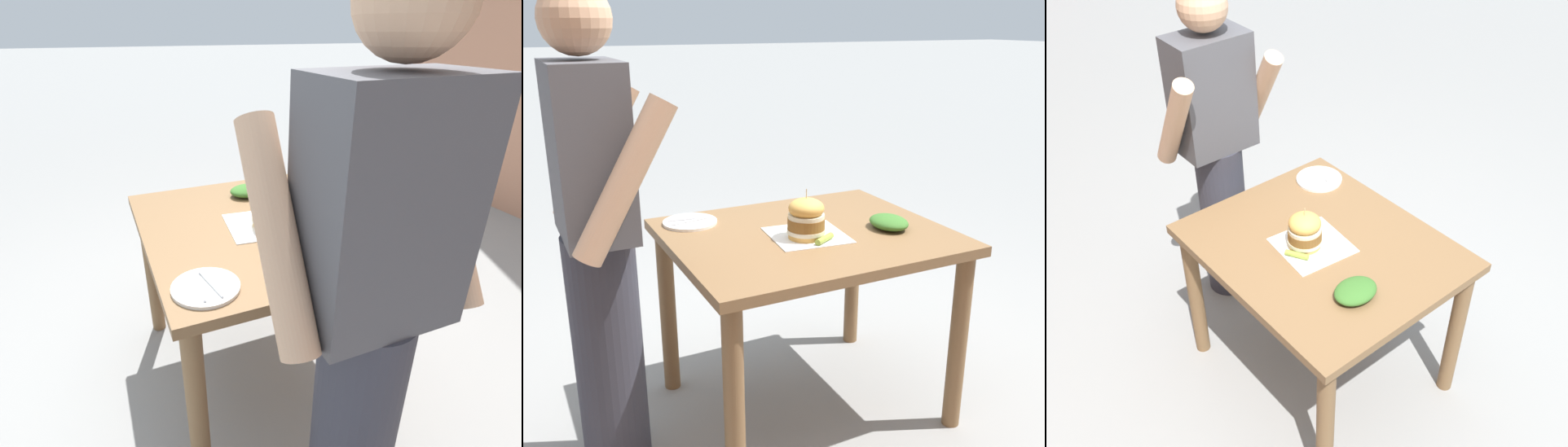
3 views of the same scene
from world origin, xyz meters
TOP-DOWN VIEW (x-y plane):
  - ground_plane at (0.00, 0.00)m, footprint 80.00×80.00m
  - patio_table at (0.00, 0.00)m, footprint 0.89×1.06m
  - serving_paper at (-0.04, 0.02)m, footprint 0.31×0.31m
  - sandwich at (-0.06, 0.04)m, footprint 0.15×0.15m
  - pickle_spear at (-0.14, 0.00)m, footprint 0.07×0.10m
  - side_plate_with_forks at (0.30, 0.38)m, footprint 0.22×0.22m
  - side_salad at (-0.10, -0.31)m, footprint 0.18×0.14m
  - diner_across_table at (-0.00, 0.79)m, footprint 0.55×0.35m

SIDE VIEW (x-z plane):
  - ground_plane at x=0.00m, z-range 0.00..0.00m
  - patio_table at x=0.00m, z-range 0.26..1.05m
  - serving_paper at x=-0.04m, z-range 0.79..0.79m
  - side_plate_with_forks at x=0.30m, z-range 0.78..0.80m
  - pickle_spear at x=-0.14m, z-range 0.79..0.81m
  - side_salad at x=-0.10m, z-range 0.79..0.84m
  - sandwich at x=-0.06m, z-range 0.77..0.96m
  - diner_across_table at x=0.00m, z-range 0.04..1.73m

